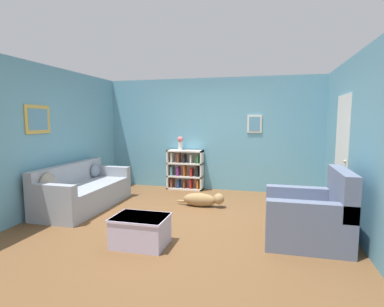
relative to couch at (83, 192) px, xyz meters
name	(u,v)px	position (x,y,z in m)	size (l,w,h in m)	color
ground_plane	(186,218)	(2.04, -0.14, -0.30)	(14.00, 14.00, 0.00)	brown
wall_back	(211,134)	(2.04, 2.11, 1.00)	(5.60, 0.13, 2.60)	#609EB7
wall_left	(52,138)	(-0.51, -0.14, 1.00)	(0.13, 5.00, 2.60)	#609EB7
wall_right	(358,144)	(4.59, -0.12, 0.99)	(0.16, 5.00, 2.60)	#609EB7
couch	(83,192)	(0.00, 0.00, 0.00)	(0.86, 2.02, 0.81)	#9399A3
bookshelf	(185,170)	(1.47, 1.92, 0.16)	(0.85, 0.29, 0.93)	silver
recliner_chair	(311,217)	(3.93, -0.65, 0.04)	(1.04, 1.02, 1.00)	slate
coffee_table	(141,230)	(1.74, -1.33, -0.09)	(0.71, 0.52, 0.39)	#BCB2D1
dog	(203,200)	(2.17, 0.60, -0.16)	(0.94, 0.23, 0.27)	#9E7A4C
vase	(180,142)	(1.35, 1.90, 0.82)	(0.13, 0.13, 0.32)	silver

